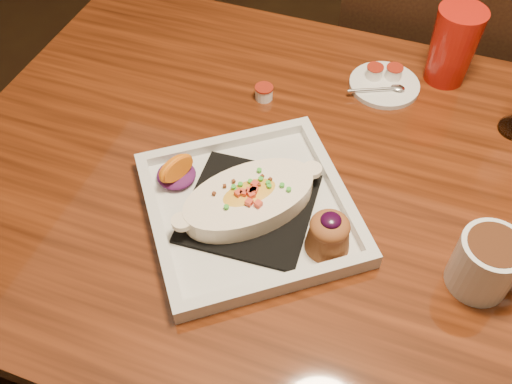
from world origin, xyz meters
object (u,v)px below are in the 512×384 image
(red_tumbler, at_px, (453,46))
(table, at_px, (372,236))
(chair_far, at_px, (416,83))
(coffee_mug, at_px, (489,262))
(plate, at_px, (255,206))
(saucer, at_px, (383,82))

(red_tumbler, bearing_deg, table, -97.76)
(chair_far, xyz_separation_m, red_tumbler, (0.05, -0.28, 0.32))
(coffee_mug, bearing_deg, plate, 172.25)
(coffee_mug, bearing_deg, table, 141.14)
(saucer, distance_m, red_tumbler, 0.14)
(chair_far, relative_size, red_tumbler, 6.15)
(table, bearing_deg, coffee_mug, -31.21)
(table, relative_size, chair_far, 1.61)
(plate, xyz_separation_m, red_tumbler, (0.23, 0.45, 0.05))
(chair_far, distance_m, saucer, 0.43)
(table, bearing_deg, saucer, 101.66)
(chair_far, bearing_deg, plate, 75.79)
(coffee_mug, bearing_deg, red_tumbler, 96.68)
(red_tumbler, bearing_deg, saucer, -148.39)
(saucer, bearing_deg, coffee_mug, -60.00)
(plate, relative_size, coffee_mug, 3.42)
(table, xyz_separation_m, saucer, (-0.06, 0.29, 0.11))
(chair_far, xyz_separation_m, coffee_mug, (0.16, -0.73, 0.29))
(table, height_order, saucer, saucer)
(chair_far, xyz_separation_m, plate, (-0.18, -0.73, 0.27))
(plate, xyz_separation_m, saucer, (0.13, 0.38, -0.02))
(table, xyz_separation_m, plate, (-0.18, -0.10, 0.12))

